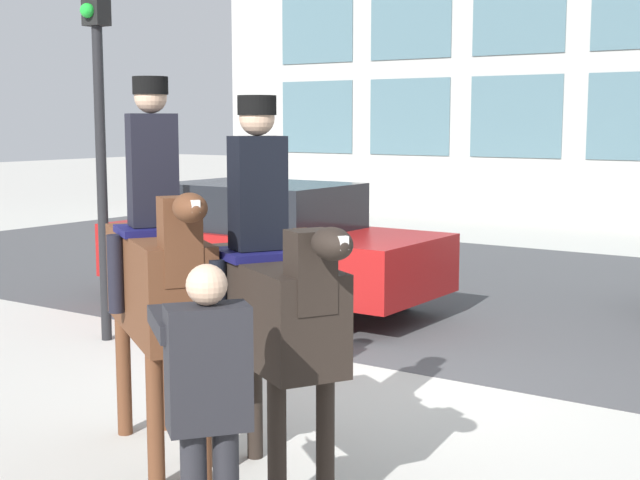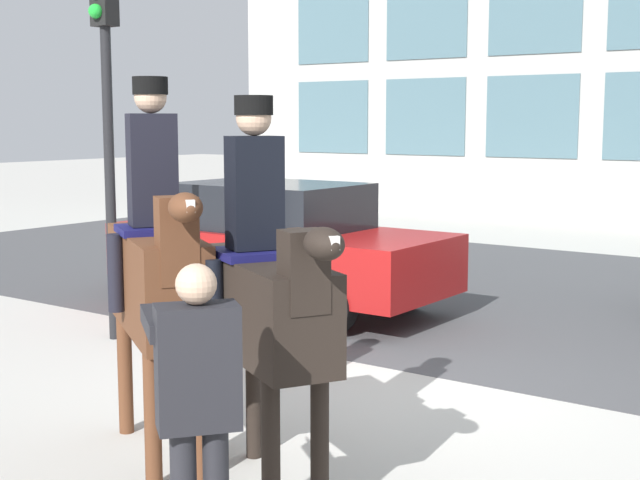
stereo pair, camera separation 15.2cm
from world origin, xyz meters
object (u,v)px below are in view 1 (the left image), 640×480
(street_car_near_lane, at_px, (268,244))
(mounted_horse_companion, at_px, (265,296))
(pedestrian_bystander, at_px, (206,403))
(mounted_horse_lead, at_px, (158,272))
(traffic_light, at_px, (98,86))

(street_car_near_lane, bearing_deg, mounted_horse_companion, -52.43)
(mounted_horse_companion, bearing_deg, pedestrian_bystander, -35.99)
(mounted_horse_lead, relative_size, traffic_light, 0.65)
(traffic_light, bearing_deg, mounted_horse_companion, -29.20)
(pedestrian_bystander, xyz_separation_m, traffic_light, (-4.38, 3.29, 1.72))
(mounted_horse_lead, height_order, mounted_horse_companion, mounted_horse_lead)
(mounted_horse_companion, bearing_deg, traffic_light, -179.73)
(street_car_near_lane, height_order, traffic_light, traffic_light)
(pedestrian_bystander, bearing_deg, street_car_near_lane, -16.48)
(mounted_horse_lead, bearing_deg, traffic_light, 177.11)
(mounted_horse_companion, relative_size, traffic_light, 0.62)
(pedestrian_bystander, relative_size, traffic_light, 0.41)
(mounted_horse_lead, bearing_deg, mounted_horse_companion, 30.31)
(mounted_horse_companion, relative_size, pedestrian_bystander, 1.50)
(mounted_horse_lead, relative_size, pedestrian_bystander, 1.58)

